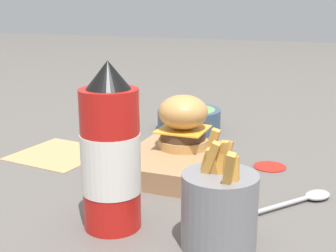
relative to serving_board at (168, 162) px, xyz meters
The scene contains 9 objects.
ground_plane 0.06m from the serving_board, 62.42° to the right, with size 6.00×6.00×0.00m, color #5B5651.
serving_board is the anchor object (origin of this frame).
burger 0.08m from the serving_board, 158.76° to the left, with size 0.09×0.09×0.10m.
ketchup_bottle 0.24m from the serving_board, ahead, with size 0.08×0.08×0.23m.
fries_basket 0.28m from the serving_board, 34.69° to the left, with size 0.10×0.10×0.15m.
side_bowl 0.29m from the serving_board, 169.24° to the right, with size 0.15×0.15×0.05m.
spoon 0.26m from the serving_board, 80.81° to the left, with size 0.14×0.11×0.01m.
ketchup_puddle 0.19m from the serving_board, 117.78° to the left, with size 0.06×0.06×0.00m.
parchment_square 0.24m from the serving_board, 92.45° to the right, with size 0.18×0.18×0.00m.
Camera 1 is at (0.72, 0.35, 0.30)m, focal length 50.00 mm.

